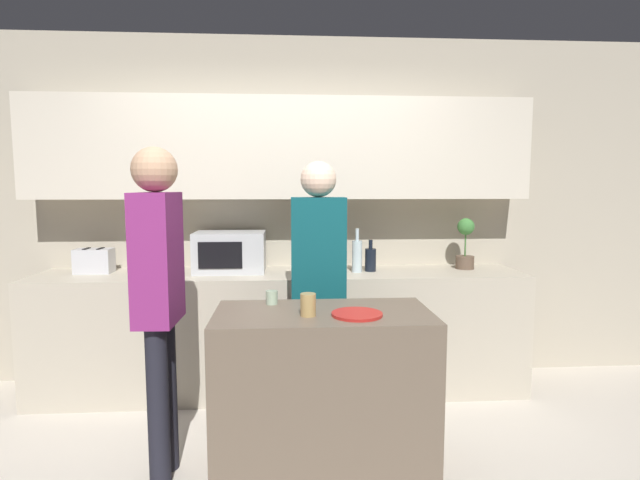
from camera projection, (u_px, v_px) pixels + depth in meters
name	position (u px, v px, depth m)	size (l,w,h in m)	color
back_wall	(281.00, 187.00, 3.91)	(6.40, 0.40, 2.70)	#B2A893
back_counter	(282.00, 332.00, 3.76)	(3.60, 0.62, 0.90)	#B7AD99
kitchen_island	(323.00, 394.00, 2.65)	(1.14, 0.59, 0.89)	brown
microwave	(230.00, 252.00, 3.75)	(0.52, 0.39, 0.30)	#B7BABC
toaster	(94.00, 261.00, 3.69)	(0.26, 0.16, 0.18)	silver
potted_plant	(465.00, 244.00, 3.86)	(0.14, 0.14, 0.39)	brown
bottle_0	(326.00, 259.00, 3.75)	(0.07, 0.07, 0.24)	silver
bottle_1	(341.00, 258.00, 3.81)	(0.08, 0.08, 0.24)	black
bottle_2	(357.00, 255.00, 3.72)	(0.07, 0.07, 0.33)	silver
bottle_3	(370.00, 259.00, 3.77)	(0.08, 0.08, 0.24)	black
plate_on_island	(357.00, 314.00, 2.52)	(0.26, 0.26, 0.01)	red
cup_0	(308.00, 305.00, 2.51)	(0.08, 0.08, 0.11)	tan
cup_1	(272.00, 297.00, 2.77)	(0.07, 0.07, 0.08)	#9FB899
person_left	(158.00, 284.00, 2.56)	(0.23, 0.35, 1.74)	black
person_center	(318.00, 271.00, 3.14)	(0.34, 0.22, 1.70)	black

